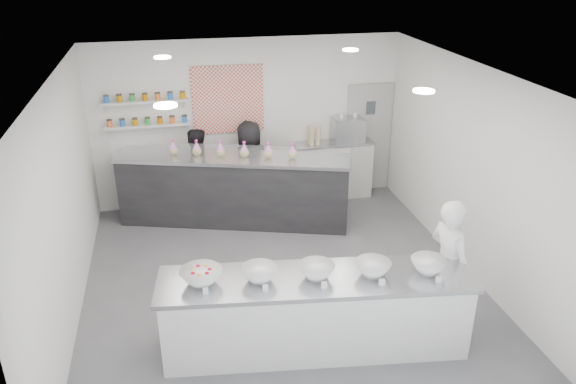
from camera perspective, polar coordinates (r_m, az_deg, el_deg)
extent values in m
plane|color=#515156|center=(8.14, -0.57, -9.33)|extent=(6.00, 6.00, 0.00)
plane|color=white|center=(6.95, -0.67, 11.75)|extent=(6.00, 6.00, 0.00)
plane|color=white|center=(10.20, -4.06, 7.05)|extent=(5.50, 0.00, 5.50)
plane|color=white|center=(7.43, -21.89, -1.48)|extent=(0.00, 6.00, 6.00)
plane|color=white|center=(8.37, 18.15, 1.97)|extent=(0.00, 6.00, 6.00)
cube|color=#A0A09E|center=(10.86, 8.18, 5.44)|extent=(0.88, 0.04, 2.10)
cube|color=red|center=(10.01, -6.12, 9.32)|extent=(1.25, 0.03, 1.20)
cube|color=silver|center=(9.99, -14.03, 6.61)|extent=(1.45, 0.22, 0.04)
cube|color=silver|center=(9.87, -14.28, 8.93)|extent=(1.45, 0.22, 0.04)
cylinder|color=white|center=(5.85, -12.33, 8.59)|extent=(0.24, 0.24, 0.02)
cylinder|color=white|center=(6.47, 13.62, 9.95)|extent=(0.24, 0.24, 0.02)
cylinder|color=white|center=(8.39, -12.64, 13.21)|extent=(0.24, 0.24, 0.02)
cylinder|color=white|center=(8.83, 6.36, 14.17)|extent=(0.24, 0.24, 0.02)
cube|color=beige|center=(6.76, 2.83, -12.18)|extent=(3.70, 1.28, 0.99)
cube|color=black|center=(9.61, -5.51, 0.20)|extent=(3.95, 1.87, 1.22)
cube|color=white|center=(9.01, -6.10, 3.82)|extent=(3.69, 1.19, 0.33)
cube|color=beige|center=(10.63, 4.56, 2.29)|extent=(1.46, 0.46, 1.08)
cube|color=#93969E|center=(10.45, 6.08, 6.27)|extent=(0.57, 0.40, 0.44)
imported|color=white|center=(7.25, 15.96, -7.00)|extent=(0.57, 0.72, 1.72)
imported|color=black|center=(9.87, -9.29, 1.91)|extent=(0.83, 0.67, 1.61)
imported|color=black|center=(10.04, -3.89, 2.67)|extent=(0.91, 0.70, 1.64)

